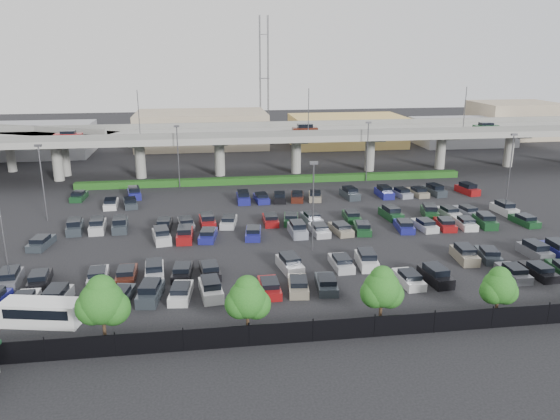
% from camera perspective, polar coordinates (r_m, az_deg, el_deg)
% --- Properties ---
extents(ground, '(280.00, 280.00, 0.00)m').
position_cam_1_polar(ground, '(70.14, 2.09, -1.90)').
color(ground, black).
extents(overpass, '(150.00, 13.00, 15.80)m').
position_cam_1_polar(overpass, '(99.31, -1.27, 7.72)').
color(overpass, gray).
rests_on(overpass, ground).
extents(hedge, '(66.00, 1.60, 1.10)m').
position_cam_1_polar(hedge, '(93.78, -0.61, 3.20)').
color(hedge, '#164213').
rests_on(hedge, ground).
extents(fence, '(70.00, 0.10, 2.00)m').
position_cam_1_polar(fence, '(44.68, 8.53, -12.06)').
color(fence, black).
rests_on(fence, ground).
extents(tree_row, '(65.07, 3.66, 5.94)m').
position_cam_1_polar(tree_row, '(44.98, 9.07, -8.16)').
color(tree_row, '#332316').
rests_on(tree_row, ground).
extents(shuttle_bus, '(6.80, 3.54, 2.08)m').
position_cam_1_polar(shuttle_bus, '(50.21, -23.64, -9.71)').
color(shuttle_bus, white).
rests_on(shuttle_bus, ground).
extents(parked_cars, '(63.04, 41.66, 1.67)m').
position_cam_1_polar(parked_cars, '(66.31, 2.77, -2.44)').
color(parked_cars, navy).
rests_on(parked_cars, ground).
extents(light_poles, '(66.90, 48.38, 10.30)m').
position_cam_1_polar(light_poles, '(69.76, -1.49, 3.33)').
color(light_poles, '#47464B').
rests_on(light_poles, ground).
extents(distant_buildings, '(138.00, 24.00, 9.00)m').
position_cam_1_polar(distant_buildings, '(130.89, 2.67, 8.41)').
color(distant_buildings, gray).
rests_on(distant_buildings, ground).
extents(comm_tower, '(2.40, 2.40, 30.00)m').
position_cam_1_polar(comm_tower, '(140.53, -1.67, 13.84)').
color(comm_tower, '#47464B').
rests_on(comm_tower, ground).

